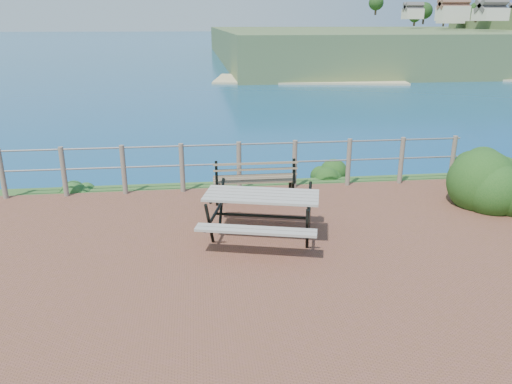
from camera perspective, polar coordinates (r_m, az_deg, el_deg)
ground at (r=7.25m, az=0.46°, el=-8.26°), size 10.00×7.00×0.12m
ocean at (r=206.42m, az=-7.03°, el=17.92°), size 1200.00×1200.00×0.00m
safety_railing at (r=10.16m, az=-1.96°, el=3.28°), size 9.40×0.10×1.00m
picnic_table at (r=7.85m, az=0.64°, el=-2.24°), size 1.89×1.50×0.75m
park_bench at (r=9.46m, az=-0.20°, el=2.16°), size 1.56×0.40×0.88m
shrub_right_front at (r=10.57m, az=26.34°, el=-1.37°), size 1.51×1.51×2.14m
shrub_right_edge at (r=11.90m, az=23.22°, el=1.20°), size 0.95×0.95×1.36m
shrub_lip_west at (r=11.09m, az=-19.72°, el=0.41°), size 0.67×0.67×0.38m
shrub_lip_east at (r=11.54m, az=8.50°, el=2.05°), size 0.70×0.70×0.41m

